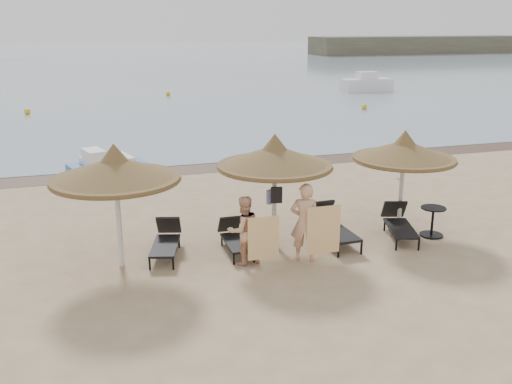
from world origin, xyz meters
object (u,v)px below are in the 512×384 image
palapa_center (275,157)px  lounger_far_left (166,240)px  palapa_right (404,151)px  person_right (305,216)px  pedal_boat (107,169)px  lounger_near_left (235,237)px  palapa_left (115,170)px  side_table (432,222)px  person_left (244,225)px  lounger_near_right (330,225)px  lounger_far_right (399,223)px

palapa_center → lounger_far_left: 3.19m
palapa_right → lounger_far_left: 6.35m
person_right → pedal_boat: 9.21m
lounger_near_left → palapa_left: bearing=-175.8°
palapa_right → side_table: bearing=-55.2°
person_right → palapa_left: bearing=12.0°
person_left → side_table: bearing=172.0°
side_table → person_left: person_left is taller
palapa_right → person_left: 4.78m
palapa_center → pedal_boat: 8.21m
palapa_left → palapa_right: (7.17, 0.30, -0.12)m
lounger_near_right → palapa_right: bearing=5.4°
side_table → person_left: (-5.04, -0.24, 0.56)m
palapa_right → lounger_far_right: bearing=-121.8°
lounger_far_right → pedal_boat: (-6.75, 7.61, 0.07)m
palapa_right → person_left: bearing=-167.8°
lounger_far_right → palapa_left: bearing=-164.1°
lounger_far_left → person_left: 1.99m
person_left → pedal_boat: size_ratio=0.66×
lounger_near_right → person_left: (-2.44, -0.73, 0.52)m
person_right → lounger_near_left: bearing=-13.3°
palapa_center → lounger_far_right: palapa_center is taller
lounger_near_right → lounger_near_left: bearing=176.4°
lounger_far_left → lounger_far_right: (5.79, -0.60, 0.01)m
palapa_right → person_right: bearing=-159.1°
palapa_right → lounger_near_left: palapa_right is taller
person_left → person_right: 1.39m
lounger_near_right → side_table: 2.64m
lounger_near_right → side_table: bearing=-12.0°
lounger_near_left → lounger_far_right: (4.20, -0.36, 0.04)m
palapa_left → person_right: size_ratio=1.33×
palapa_right → lounger_near_right: palapa_right is taller
palapa_center → palapa_right: size_ratio=1.04×
lounger_near_right → person_right: bearing=-139.7°
lounger_near_right → person_left: person_left is taller
palapa_left → pedal_boat: bearing=89.2°
palapa_left → side_table: bearing=-3.2°
person_left → lounger_far_right: bearing=175.6°
palapa_left → lounger_near_right: bearing=0.6°
lounger_near_left → lounger_far_right: lounger_far_right is taller
palapa_right → person_right: (-3.16, -1.21, -1.03)m
lounger_far_left → person_left: person_left is taller
palapa_center → palapa_right: (3.51, 0.08, -0.09)m
side_table → lounger_near_left: bearing=173.4°
lounger_near_left → lounger_near_right: bearing=-1.3°
palapa_center → lounger_far_left: (-2.60, 0.17, -1.84)m
lounger_far_left → lounger_near_right: (4.03, -0.34, 0.05)m
palapa_left → lounger_near_left: palapa_left is taller
palapa_center → side_table: palapa_center is taller
lounger_near_left → lounger_far_right: bearing=-3.9°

